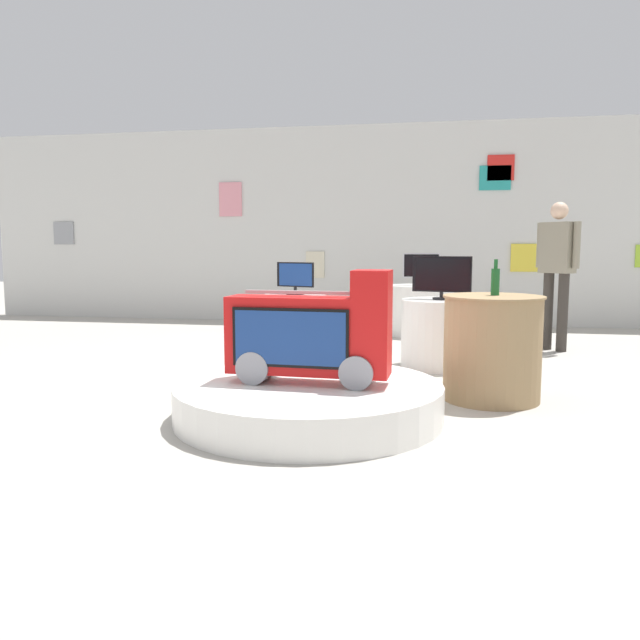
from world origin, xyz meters
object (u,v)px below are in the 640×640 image
display_pedestal_left_rear (295,325)px  display_pedestal_center_rear (420,310)px  tv_on_left_rear (295,277)px  tv_on_center_rear (421,267)px  tv_on_right_rear (442,276)px  bottle_on_side_table (495,281)px  main_display_pedestal (309,401)px  shopper_browsing_near_truck (557,264)px  display_pedestal_right_rear (441,333)px  side_table_round (492,347)px  novelty_firetruck_tv (311,337)px

display_pedestal_left_rear → display_pedestal_center_rear: (1.35, 1.92, 0.00)m
tv_on_left_rear → tv_on_center_rear: size_ratio=0.88×
tv_on_right_rear → bottle_on_side_table: 1.36m
main_display_pedestal → shopper_browsing_near_truck: bearing=56.4°
display_pedestal_right_rear → side_table_round: bearing=-73.9°
novelty_firetruck_tv → tv_on_center_rear: size_ratio=2.26×
main_display_pedestal → novelty_firetruck_tv: novelty_firetruck_tv is taller
novelty_firetruck_tv → tv_on_right_rear: tv_on_right_rear is taller
main_display_pedestal → tv_on_right_rear: tv_on_right_rear is taller
display_pedestal_left_rear → bottle_on_side_table: size_ratio=2.45×
main_display_pedestal → tv_on_center_rear: tv_on_center_rear is taller
display_pedestal_center_rear → tv_on_center_rear: size_ratio=1.75×
display_pedestal_right_rear → tv_on_right_rear: (0.00, -0.00, 0.58)m
tv_on_left_rear → tv_on_center_rear: 2.35m
tv_on_right_rear → side_table_round: tv_on_right_rear is taller
tv_on_left_rear → tv_on_center_rear: tv_on_center_rear is taller
main_display_pedestal → side_table_round: side_table_round is taller
main_display_pedestal → bottle_on_side_table: bottle_on_side_table is taller
tv_on_left_rear → shopper_browsing_near_truck: bearing=16.5°
bottle_on_side_table → tv_on_center_rear: bearing=100.1°
display_pedestal_center_rear → bottle_on_side_table: (0.65, -3.64, 0.61)m
main_display_pedestal → display_pedestal_right_rear: size_ratio=2.38×
display_pedestal_center_rear → shopper_browsing_near_truck: (1.58, -1.06, 0.67)m
shopper_browsing_near_truck → display_pedestal_right_rear: bearing=-136.2°
display_pedestal_right_rear → tv_on_left_rear: bearing=165.6°
bottle_on_side_table → display_pedestal_right_rear: bearing=106.9°
display_pedestal_center_rear → bottle_on_side_table: 3.75m
main_display_pedestal → display_pedestal_left_rear: size_ratio=2.72×
display_pedestal_center_rear → shopper_browsing_near_truck: 2.02m
display_pedestal_left_rear → side_table_round: size_ratio=0.84×
side_table_round → shopper_browsing_near_truck: size_ratio=0.48×
display_pedestal_center_rear → bottle_on_side_table: size_ratio=3.14×
display_pedestal_center_rear → side_table_round: size_ratio=1.07×
display_pedestal_left_rear → side_table_round: (1.99, -1.75, 0.08)m
novelty_firetruck_tv → side_table_round: 1.54m
side_table_round → main_display_pedestal: bearing=-148.7°
display_pedestal_left_rear → tv_on_center_rear: 2.42m
display_pedestal_left_rear → tv_on_left_rear: 0.54m
display_pedestal_left_rear → shopper_browsing_near_truck: bearing=16.4°
main_display_pedestal → tv_on_left_rear: (-0.66, 2.55, 0.75)m
display_pedestal_right_rear → novelty_firetruck_tv: bearing=-113.1°
novelty_firetruck_tv → tv_on_center_rear: tv_on_center_rear is taller
novelty_firetruck_tv → shopper_browsing_near_truck: shopper_browsing_near_truck is taller
display_pedestal_left_rear → shopper_browsing_near_truck: (2.93, 0.86, 0.67)m
tv_on_center_rear → bottle_on_side_table: 3.69m
main_display_pedestal → tv_on_right_rear: bearing=66.3°
tv_on_right_rear → bottle_on_side_table: (0.40, -1.30, 0.02)m
novelty_firetruck_tv → display_pedestal_left_rear: 2.66m
display_pedestal_center_rear → tv_on_center_rear: 0.60m
display_pedestal_center_rear → side_table_round: (0.64, -3.67, 0.08)m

